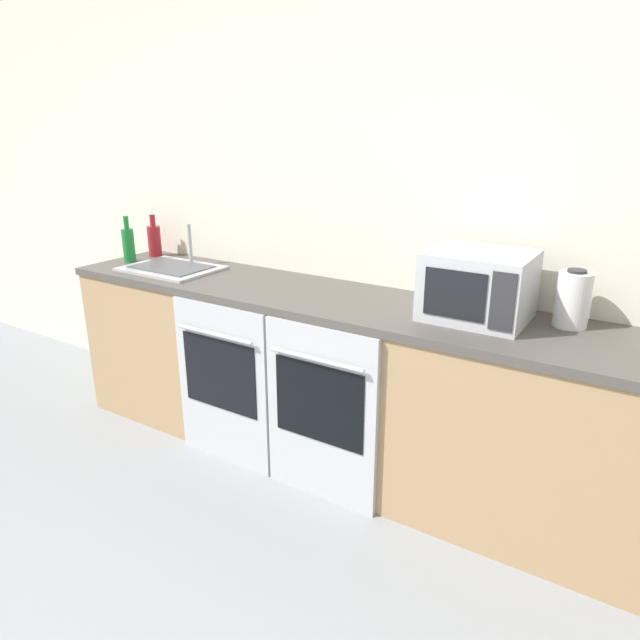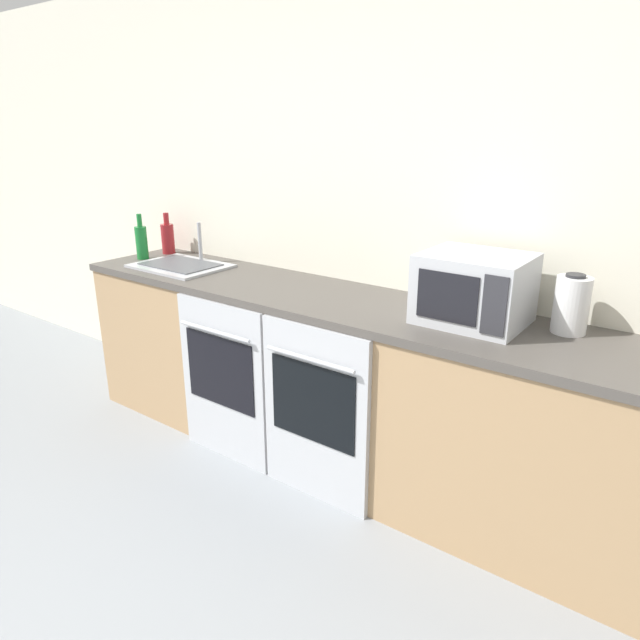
{
  "view_description": "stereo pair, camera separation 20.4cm",
  "coord_description": "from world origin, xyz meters",
  "px_view_note": "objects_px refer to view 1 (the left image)",
  "views": [
    {
      "loc": [
        1.39,
        -0.31,
        1.76
      ],
      "look_at": [
        -0.1,
        2.05,
        0.8
      ],
      "focal_mm": 32.0,
      "sensor_mm": 36.0,
      "label": 1
    },
    {
      "loc": [
        1.56,
        -0.2,
        1.76
      ],
      "look_at": [
        -0.1,
        2.05,
        0.8
      ],
      "focal_mm": 32.0,
      "sensor_mm": 36.0,
      "label": 2
    }
  ],
  "objects_px": {
    "oven_right": "(320,414)",
    "sink": "(172,267)",
    "kettle": "(573,299)",
    "oven_left": "(222,384)",
    "bottle_green": "(128,244)",
    "bottle_red": "(154,240)",
    "microwave": "(478,286)"
  },
  "relations": [
    {
      "from": "bottle_red",
      "to": "oven_left",
      "type": "bearing_deg",
      "value": -27.09
    },
    {
      "from": "oven_left",
      "to": "sink",
      "type": "height_order",
      "value": "sink"
    },
    {
      "from": "microwave",
      "to": "kettle",
      "type": "xyz_separation_m",
      "value": [
        0.37,
        0.11,
        -0.03
      ]
    },
    {
      "from": "microwave",
      "to": "bottle_green",
      "type": "height_order",
      "value": "microwave"
    },
    {
      "from": "microwave",
      "to": "sink",
      "type": "height_order",
      "value": "microwave"
    },
    {
      "from": "microwave",
      "to": "sink",
      "type": "bearing_deg",
      "value": -177.51
    },
    {
      "from": "bottle_red",
      "to": "kettle",
      "type": "relative_size",
      "value": 1.09
    },
    {
      "from": "bottle_red",
      "to": "sink",
      "type": "bearing_deg",
      "value": -29.7
    },
    {
      "from": "oven_left",
      "to": "bottle_green",
      "type": "height_order",
      "value": "bottle_green"
    },
    {
      "from": "oven_left",
      "to": "bottle_red",
      "type": "xyz_separation_m",
      "value": [
        -0.99,
        0.51,
        0.59
      ]
    },
    {
      "from": "kettle",
      "to": "oven_right",
      "type": "bearing_deg",
      "value": -153.3
    },
    {
      "from": "oven_left",
      "to": "sink",
      "type": "xyz_separation_m",
      "value": [
        -0.62,
        0.29,
        0.49
      ]
    },
    {
      "from": "bottle_red",
      "to": "bottle_green",
      "type": "bearing_deg",
      "value": -90.66
    },
    {
      "from": "kettle",
      "to": "microwave",
      "type": "bearing_deg",
      "value": -163.72
    },
    {
      "from": "microwave",
      "to": "oven_left",
      "type": "bearing_deg",
      "value": -162.73
    },
    {
      "from": "microwave",
      "to": "bottle_green",
      "type": "xyz_separation_m",
      "value": [
        -2.19,
        -0.07,
        -0.04
      ]
    },
    {
      "from": "bottle_red",
      "to": "kettle",
      "type": "xyz_separation_m",
      "value": [
        2.57,
        -0.02,
        0.01
      ]
    },
    {
      "from": "bottle_green",
      "to": "oven_right",
      "type": "bearing_deg",
      "value": -10.51
    },
    {
      "from": "oven_left",
      "to": "bottle_green",
      "type": "xyz_separation_m",
      "value": [
        -0.99,
        0.3,
        0.59
      ]
    },
    {
      "from": "microwave",
      "to": "kettle",
      "type": "relative_size",
      "value": 1.77
    },
    {
      "from": "oven_left",
      "to": "sink",
      "type": "bearing_deg",
      "value": 154.54
    },
    {
      "from": "oven_left",
      "to": "sink",
      "type": "distance_m",
      "value": 0.84
    },
    {
      "from": "microwave",
      "to": "bottle_red",
      "type": "xyz_separation_m",
      "value": [
        -2.19,
        0.13,
        -0.04
      ]
    },
    {
      "from": "kettle",
      "to": "sink",
      "type": "xyz_separation_m",
      "value": [
        -2.19,
        -0.19,
        -0.11
      ]
    },
    {
      "from": "oven_right",
      "to": "sink",
      "type": "distance_m",
      "value": 1.36
    },
    {
      "from": "oven_right",
      "to": "bottle_red",
      "type": "height_order",
      "value": "bottle_red"
    },
    {
      "from": "oven_right",
      "to": "bottle_green",
      "type": "bearing_deg",
      "value": 169.49
    },
    {
      "from": "microwave",
      "to": "kettle",
      "type": "distance_m",
      "value": 0.39
    },
    {
      "from": "kettle",
      "to": "oven_left",
      "type": "bearing_deg",
      "value": -162.96
    },
    {
      "from": "oven_left",
      "to": "bottle_red",
      "type": "bearing_deg",
      "value": 152.91
    },
    {
      "from": "oven_right",
      "to": "bottle_green",
      "type": "relative_size",
      "value": 3.11
    },
    {
      "from": "oven_left",
      "to": "oven_right",
      "type": "height_order",
      "value": "same"
    }
  ]
}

